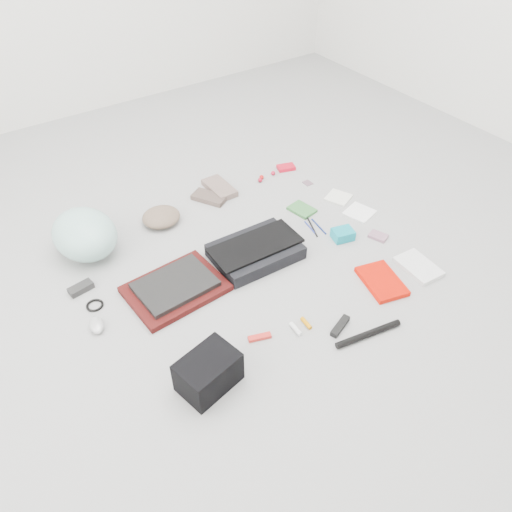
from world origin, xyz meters
TOP-DOWN VIEW (x-y plane):
  - ground_plane at (0.00, 0.00)m, footprint 4.00×4.00m
  - messenger_bag at (0.03, 0.04)m, footprint 0.40×0.29m
  - bag_flap at (0.03, 0.04)m, footprint 0.44×0.21m
  - laptop_sleeve at (-0.39, 0.05)m, footprint 0.43×0.33m
  - laptop at (-0.39, 0.05)m, footprint 0.34×0.26m
  - bike_helmet at (-0.61, 0.53)m, footprint 0.32×0.38m
  - beanie at (-0.22, 0.54)m, footprint 0.21×0.20m
  - mitten_left at (0.09, 0.57)m, footprint 0.17×0.21m
  - mitten_right at (0.18, 0.62)m, footprint 0.11×0.22m
  - power_brick at (-0.73, 0.29)m, footprint 0.11×0.06m
  - cable_coil at (-0.72, 0.17)m, footprint 0.10×0.10m
  - mouse at (-0.76, 0.05)m, footprint 0.07×0.10m
  - camera_bag at (-0.51, -0.44)m, footprint 0.24×0.19m
  - multitool at (-0.24, -0.37)m, footprint 0.10×0.05m
  - toiletry_tube_white at (-0.09, -0.42)m, footprint 0.02×0.07m
  - toiletry_tube_orange at (-0.04, -0.42)m, footprint 0.02×0.06m
  - u_lock at (0.06, -0.51)m, footprint 0.12×0.07m
  - bike_pump at (0.13, -0.61)m, footprint 0.30×0.08m
  - book_red at (0.39, -0.42)m, footprint 0.20×0.26m
  - book_white at (0.60, -0.45)m, footprint 0.15×0.21m
  - notepad at (0.44, 0.21)m, footprint 0.12×0.15m
  - pen_blue at (0.38, 0.06)m, footprint 0.03×0.12m
  - pen_black at (0.39, 0.06)m, footprint 0.07×0.15m
  - pen_navy at (0.42, 0.05)m, footprint 0.03×0.14m
  - accordion_wallet at (0.46, -0.09)m, footprint 0.12×0.10m
  - card_deck at (0.61, -0.18)m, footprint 0.09×0.10m
  - napkin_top at (0.68, 0.19)m, footprint 0.16×0.16m
  - napkin_bottom at (0.68, 0.02)m, footprint 0.17×0.17m
  - lollipop_a at (0.41, 0.56)m, footprint 0.03×0.03m
  - lollipop_b at (0.44, 0.58)m, footprint 0.03×0.03m
  - lollipop_c at (0.52, 0.58)m, footprint 0.03×0.03m
  - altoids_tin at (0.62, 0.59)m, footprint 0.12×0.09m
  - stamp_sheet at (0.63, 0.40)m, footprint 0.04×0.05m

SIDE VIEW (x-z plane):
  - ground_plane at x=0.00m, z-range 0.00..0.00m
  - stamp_sheet at x=0.63m, z-range 0.00..0.00m
  - pen_blue at x=0.38m, z-range 0.00..0.01m
  - napkin_top at x=0.68m, z-range 0.00..0.01m
  - pen_navy at x=0.42m, z-range 0.00..0.01m
  - napkin_bottom at x=0.68m, z-range 0.00..0.01m
  - pen_black at x=0.39m, z-range 0.00..0.01m
  - cable_coil at x=-0.72m, z-range 0.00..0.01m
  - multitool at x=-0.24m, z-range 0.00..0.01m
  - notepad at x=0.44m, z-range 0.00..0.02m
  - card_deck at x=0.61m, z-range 0.00..0.02m
  - toiletry_tube_orange at x=-0.04m, z-range 0.00..0.02m
  - toiletry_tube_white at x=-0.09m, z-range 0.00..0.02m
  - book_white at x=0.60m, z-range 0.00..0.02m
  - altoids_tin at x=0.62m, z-range 0.00..0.02m
  - u_lock at x=0.06m, z-range 0.00..0.02m
  - book_red at x=0.39m, z-range 0.00..0.02m
  - lollipop_a at x=0.41m, z-range 0.00..0.03m
  - lollipop_c at x=0.52m, z-range 0.00..0.03m
  - lollipop_b at x=0.44m, z-range 0.00..0.03m
  - bike_pump at x=0.13m, z-range 0.00..0.03m
  - mitten_left at x=0.09m, z-range 0.00..0.03m
  - laptop_sleeve at x=-0.39m, z-range 0.00..0.03m
  - power_brick at x=-0.73m, z-range 0.00..0.03m
  - mitten_right at x=0.18m, z-range 0.00..0.03m
  - mouse at x=-0.76m, z-range 0.00..0.04m
  - accordion_wallet at x=0.46m, z-range 0.00..0.05m
  - messenger_bag at x=0.03m, z-range 0.00..0.07m
  - beanie at x=-0.22m, z-range 0.00..0.07m
  - laptop at x=-0.39m, z-range 0.03..0.05m
  - camera_bag at x=-0.51m, z-range 0.00..0.14m
  - bag_flap at x=0.03m, z-range 0.07..0.08m
  - bike_helmet at x=-0.61m, z-range 0.00..0.21m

